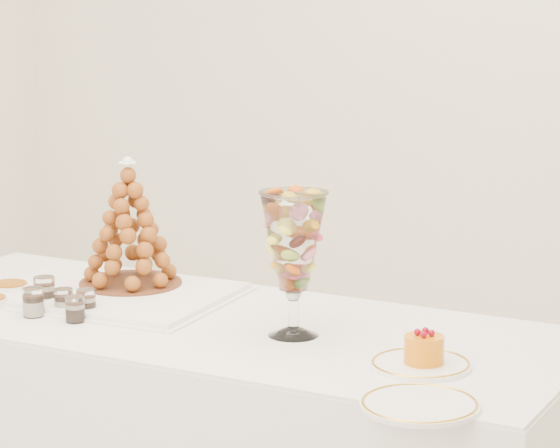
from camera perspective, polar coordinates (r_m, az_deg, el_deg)
The scene contains 12 objects.
lace_tray at distance 3.47m, azimuth -7.24°, elevation -2.98°, with size 0.59×0.44×0.02m, color white.
macaron_vase at distance 3.06m, azimuth 0.59°, elevation -0.82°, with size 0.16×0.16×0.34m.
cake_plate at distance 2.90m, azimuth 6.07°, elevation -6.05°, with size 0.22×0.22×0.01m, color white.
spare_plate at distance 2.66m, azimuth 6.03°, elevation -7.76°, with size 0.24×0.24×0.01m, color white.
verrine_a at distance 3.42m, azimuth -10.10°, elevation -2.85°, with size 0.05×0.05×0.07m, color white.
verrine_b at distance 3.33m, azimuth -9.29°, elevation -3.29°, with size 0.05×0.05×0.06m, color white.
verrine_c at distance 3.31m, azimuth -8.34°, elevation -3.35°, with size 0.05×0.05×0.06m, color white.
verrine_d at distance 3.32m, azimuth -10.57°, elevation -3.33°, with size 0.05×0.05×0.07m, color white.
verrine_e at distance 3.26m, azimuth -8.81°, elevation -3.64°, with size 0.05×0.05×0.06m, color white.
ramekin_back at distance 3.53m, azimuth -11.55°, elevation -2.79°, with size 0.10×0.10×0.03m, color white.
croquembouche at distance 3.49m, azimuth -6.51°, elevation 0.05°, with size 0.27×0.27×0.34m.
mousse_cake at distance 2.89m, azimuth 6.22°, elevation -5.36°, with size 0.09×0.09×0.08m.
Camera 1 is at (1.66, -2.38, 1.58)m, focal length 85.00 mm.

